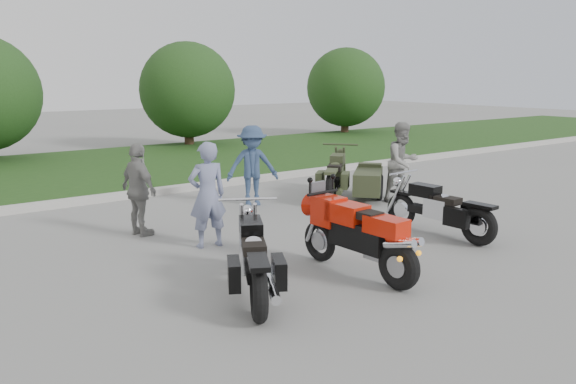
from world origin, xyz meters
TOP-DOWN VIEW (x-y plane):
  - ground at (0.00, 0.00)m, footprint 80.00×80.00m
  - curb at (0.00, 6.00)m, footprint 60.00×0.30m
  - grass_strip at (0.00, 10.15)m, footprint 60.00×8.00m
  - tree_mid_right at (4.00, 13.50)m, footprint 3.60×3.60m
  - tree_far_right at (12.00, 13.50)m, footprint 3.60×3.60m
  - sportbike_red at (-0.42, -0.76)m, footprint 0.43×2.15m
  - cruiser_left at (-2.02, -0.58)m, footprint 1.23×2.13m
  - cruiser_right at (2.08, -0.19)m, footprint 0.46×2.23m
  - cruiser_sidecar at (2.89, 2.93)m, footprint 2.10×2.17m
  - person_stripe at (-1.48, 1.66)m, footprint 0.68×0.49m
  - person_grey at (3.64, 2.20)m, footprint 0.89×0.71m
  - person_denim at (0.72, 3.78)m, footprint 1.27×1.02m
  - person_back at (-2.12, 2.94)m, footprint 0.56×1.00m

SIDE VIEW (x-z plane):
  - ground at x=0.00m, z-range 0.00..0.00m
  - grass_strip at x=0.00m, z-range 0.00..0.14m
  - curb at x=0.00m, z-range 0.00..0.15m
  - cruiser_right at x=2.08m, z-range 0.01..0.87m
  - cruiser_sidecar at x=2.89m, z-range -0.03..0.91m
  - cruiser_left at x=-2.02m, z-range 0.01..0.91m
  - sportbike_red at x=-0.42m, z-range 0.09..1.11m
  - person_back at x=-2.12m, z-range 0.00..1.62m
  - person_denim at x=0.72m, z-range 0.00..1.71m
  - person_stripe at x=-1.48m, z-range 0.00..1.72m
  - person_grey at x=3.64m, z-range 0.00..1.74m
  - tree_mid_right at x=4.00m, z-range 0.19..4.19m
  - tree_far_right at x=12.00m, z-range 0.19..4.19m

